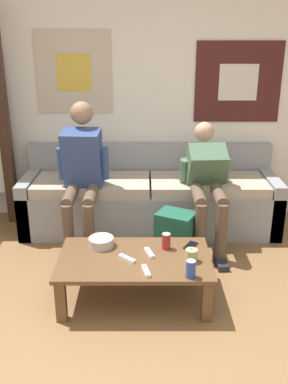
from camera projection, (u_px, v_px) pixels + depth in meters
name	position (u px, v px, depth m)	size (l,w,h in m)	color
wall_back	(130.00, 95.00, 4.31)	(10.00, 0.07, 2.55)	white
couch	(150.00, 199.00, 4.31)	(2.50, 0.74, 0.80)	gray
coffee_table	(135.00, 264.00, 3.13)	(1.11, 0.65, 0.34)	brown
person_seated_adult	(82.00, 171.00, 3.80)	(0.47, 0.83, 1.30)	brown
person_seated_teen	(207.00, 181.00, 3.86)	(0.47, 0.96, 1.09)	brown
backpack	(176.00, 237.00, 3.71)	(0.39, 0.36, 0.43)	#1E5642
ceramic_bowl	(102.00, 241.00, 3.26)	(0.20, 0.20, 0.07)	#B7B2A8
pillar_candle	(192.00, 255.00, 3.04)	(0.09, 0.09, 0.10)	tan
drink_can_blue	(191.00, 269.00, 2.84)	(0.07, 0.07, 0.12)	#28479E
drink_can_red	(167.00, 241.00, 3.21)	(0.07, 0.07, 0.12)	maroon
game_controller_near_left	(150.00, 253.00, 3.15)	(0.08, 0.15, 0.03)	white
game_controller_near_right	(147.00, 271.00, 2.91)	(0.07, 0.15, 0.03)	white
game_controller_far_center	(128.00, 259.00, 3.07)	(0.13, 0.12, 0.03)	white
cell_phone	(191.00, 246.00, 3.27)	(0.13, 0.15, 0.01)	black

